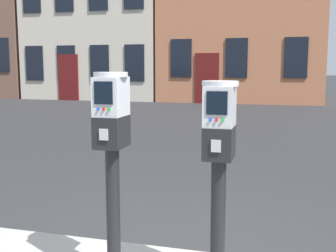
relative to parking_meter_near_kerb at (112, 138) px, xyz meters
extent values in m
cylinder|color=black|center=(0.00, 0.00, -0.49)|extent=(0.09, 0.09, 0.87)
cube|color=black|center=(0.00, 0.00, 0.04)|extent=(0.17, 0.24, 0.20)
cube|color=#A5A8AD|center=(0.00, -0.13, 0.04)|extent=(0.06, 0.01, 0.07)
cube|color=#B7BABF|center=(0.00, 0.00, 0.27)|extent=(0.17, 0.23, 0.25)
cube|color=black|center=(0.00, -0.12, 0.30)|extent=(0.12, 0.01, 0.14)
cylinder|color=blue|center=(-0.03, -0.12, 0.20)|extent=(0.02, 0.01, 0.02)
cylinder|color=red|center=(0.00, -0.12, 0.20)|extent=(0.02, 0.01, 0.02)
cylinder|color=green|center=(0.04, -0.12, 0.20)|extent=(0.02, 0.01, 0.02)
cylinder|color=#B7BABF|center=(0.00, 0.00, 0.40)|extent=(0.22, 0.22, 0.03)
cylinder|color=black|center=(0.69, 0.00, -0.51)|extent=(0.09, 0.09, 0.84)
cube|color=black|center=(0.69, 0.00, 0.01)|extent=(0.17, 0.24, 0.19)
cube|color=#A5A8AD|center=(0.69, -0.13, 0.01)|extent=(0.06, 0.01, 0.07)
cube|color=#B7BABF|center=(0.69, 0.00, 0.22)|extent=(0.17, 0.23, 0.24)
cube|color=black|center=(0.69, -0.12, 0.25)|extent=(0.12, 0.01, 0.13)
cylinder|color=blue|center=(0.66, -0.12, 0.15)|extent=(0.02, 0.01, 0.02)
cylinder|color=red|center=(0.69, -0.12, 0.15)|extent=(0.02, 0.01, 0.02)
cylinder|color=green|center=(0.73, -0.12, 0.15)|extent=(0.02, 0.01, 0.02)
cylinder|color=#B7BABF|center=(0.69, 0.00, 0.35)|extent=(0.22, 0.22, 0.03)
cube|color=black|center=(-12.13, 15.09, 1.03)|extent=(0.85, 0.06, 1.60)
cube|color=black|center=(-10.34, 15.09, 0.63)|extent=(0.90, 0.06, 1.60)
cube|color=black|center=(-8.68, 15.09, 0.63)|extent=(0.90, 0.06, 1.60)
cube|color=black|center=(-7.03, 15.09, 0.63)|extent=(0.90, 0.06, 1.60)
cube|color=black|center=(-5.37, 15.09, 0.63)|extent=(0.90, 0.06, 1.60)
cube|color=#591414|center=(-8.61, 15.09, -0.02)|extent=(1.00, 0.07, 2.10)
cube|color=black|center=(-3.27, 15.09, 0.82)|extent=(0.90, 0.06, 1.60)
cube|color=black|center=(-0.94, 15.09, 0.82)|extent=(0.90, 0.06, 1.60)
cube|color=black|center=(1.38, 15.09, 0.82)|extent=(0.90, 0.06, 1.60)
cube|color=#591414|center=(-2.15, 15.09, -0.02)|extent=(1.00, 0.07, 2.10)
camera|label=1|loc=(1.06, -2.47, 0.45)|focal=45.20mm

